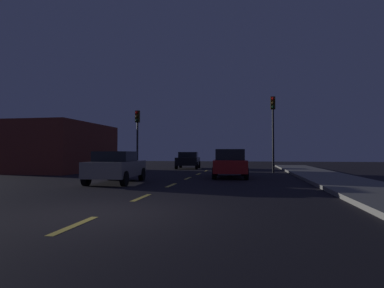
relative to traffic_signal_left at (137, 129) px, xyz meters
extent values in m
plane|color=black|center=(5.02, -8.93, -3.25)|extent=(80.00, 80.00, 0.00)
cube|color=gray|center=(12.52, -8.93, -3.18)|extent=(3.00, 40.00, 0.15)
cube|color=#EACC4C|center=(5.02, -17.13, -3.25)|extent=(0.16, 1.60, 0.01)
cube|color=#EACC4C|center=(5.02, -13.33, -3.25)|extent=(0.16, 1.60, 0.01)
cube|color=#EACC4C|center=(5.02, -9.53, -3.25)|extent=(0.16, 1.60, 0.01)
cube|color=#EACC4C|center=(5.02, -5.73, -3.25)|extent=(0.16, 1.60, 0.01)
cube|color=#EACC4C|center=(5.02, -1.93, -3.25)|extent=(0.16, 1.60, 0.01)
cube|color=#EACC4C|center=(5.02, 1.87, -3.25)|extent=(0.16, 1.60, 0.01)
cylinder|color=#2D2D30|center=(0.00, 0.02, -0.94)|extent=(0.14, 0.14, 4.62)
cube|color=#382D0C|center=(0.00, 0.02, 0.92)|extent=(0.32, 0.24, 0.90)
sphere|color=red|center=(0.00, -0.14, 1.22)|extent=(0.20, 0.20, 0.20)
sphere|color=#3F2D0C|center=(0.00, -0.14, 0.92)|extent=(0.20, 0.20, 0.20)
sphere|color=#0C3319|center=(0.00, -0.14, 0.62)|extent=(0.20, 0.20, 0.20)
cylinder|color=black|center=(10.01, 0.02, -0.57)|extent=(0.14, 0.14, 5.37)
cube|color=#382D0C|center=(10.01, 0.02, 1.67)|extent=(0.32, 0.24, 0.90)
sphere|color=red|center=(10.01, -0.14, 1.97)|extent=(0.20, 0.20, 0.20)
sphere|color=#3F2D0C|center=(10.01, -0.14, 1.67)|extent=(0.20, 0.20, 0.20)
sphere|color=#0C3319|center=(10.01, -0.14, 1.37)|extent=(0.20, 0.20, 0.20)
cube|color=#B21919|center=(7.24, -4.64, -2.59)|extent=(2.07, 4.23, 0.68)
cube|color=black|center=(7.26, -4.84, -1.95)|extent=(1.69, 1.96, 0.60)
cylinder|color=black|center=(6.31, -3.19, -2.93)|extent=(0.27, 0.65, 0.64)
cylinder|color=black|center=(7.96, -3.07, -2.93)|extent=(0.27, 0.65, 0.64)
cylinder|color=black|center=(6.52, -6.20, -2.93)|extent=(0.27, 0.65, 0.64)
cylinder|color=black|center=(8.18, -6.08, -2.93)|extent=(0.27, 0.65, 0.64)
cube|color=gray|center=(2.27, -8.94, -2.59)|extent=(2.07, 4.05, 0.69)
cube|color=black|center=(2.28, -9.13, -2.02)|extent=(1.69, 1.88, 0.45)
cylinder|color=black|center=(1.33, -7.59, -2.93)|extent=(0.27, 0.66, 0.64)
cylinder|color=black|center=(2.98, -7.46, -2.93)|extent=(0.27, 0.66, 0.64)
cylinder|color=black|center=(1.55, -10.41, -2.93)|extent=(0.27, 0.66, 0.64)
cylinder|color=black|center=(3.20, -10.28, -2.93)|extent=(0.27, 0.66, 0.64)
cube|color=black|center=(2.97, 5.04, -2.59)|extent=(2.16, 3.95, 0.68)
cube|color=black|center=(2.95, 5.23, -2.01)|extent=(1.77, 1.84, 0.49)
cylinder|color=black|center=(3.95, 3.75, -2.93)|extent=(0.27, 0.66, 0.64)
cylinder|color=black|center=(2.21, 3.61, -2.93)|extent=(0.27, 0.66, 0.64)
cylinder|color=black|center=(3.73, 6.46, -2.93)|extent=(0.27, 0.66, 0.64)
cylinder|color=black|center=(1.99, 6.32, -2.93)|extent=(0.27, 0.66, 0.64)
cube|color=maroon|center=(-5.49, -0.93, -1.45)|extent=(5.01, 8.21, 3.61)
camera|label=1|loc=(8.28, -22.67, -1.88)|focal=29.38mm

